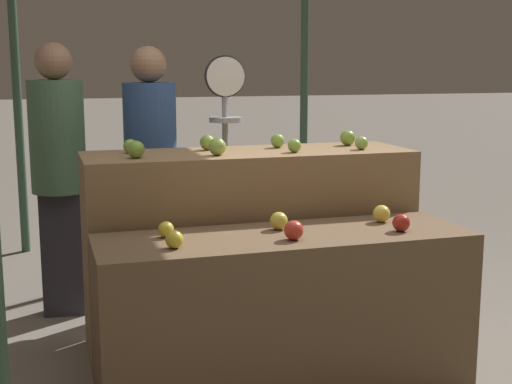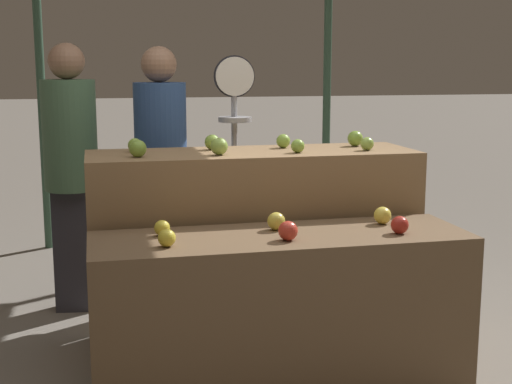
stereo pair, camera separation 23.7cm
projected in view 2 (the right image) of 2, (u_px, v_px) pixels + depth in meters
name	position (u px, v px, depth m)	size (l,w,h in m)	color
display_counter_front	(281.00, 313.00, 3.35)	(1.75, 0.55, 0.76)	brown
display_counter_back	(253.00, 249.00, 3.90)	(1.75, 0.55, 1.08)	olive
apple_front_0	(167.00, 238.00, 3.06)	(0.08, 0.08, 0.08)	gold
apple_front_1	(288.00, 231.00, 3.17)	(0.09, 0.09, 0.09)	red
apple_front_2	(400.00, 225.00, 3.30)	(0.08, 0.08, 0.08)	#AD281E
apple_front_3	(162.00, 228.00, 3.26)	(0.07, 0.07, 0.07)	gold
apple_front_4	(277.00, 221.00, 3.37)	(0.09, 0.09, 0.09)	gold
apple_front_5	(383.00, 215.00, 3.50)	(0.09, 0.09, 0.09)	yellow
apple_back_0	(138.00, 148.00, 3.56)	(0.09, 0.09, 0.09)	#7AA338
apple_back_1	(219.00, 146.00, 3.64)	(0.09, 0.09, 0.09)	#8EB247
apple_back_2	(298.00, 146.00, 3.73)	(0.07, 0.07, 0.07)	#84AD3D
apple_back_3	(367.00, 144.00, 3.83)	(0.07, 0.07, 0.07)	#8EB247
apple_back_4	(135.00, 145.00, 3.76)	(0.07, 0.07, 0.07)	#84AD3D
apple_back_5	(212.00, 142.00, 3.87)	(0.08, 0.08, 0.08)	#84AD3D
apple_back_6	(283.00, 141.00, 3.95)	(0.08, 0.08, 0.08)	#84AD3D
apple_back_7	(355.00, 139.00, 4.03)	(0.09, 0.09, 0.09)	#7AA338
produce_scale	(235.00, 131.00, 4.30)	(0.25, 0.20, 1.59)	#99999E
person_vendor_at_scale	(161.00, 160.00, 4.37)	(0.36, 0.36, 1.64)	#2D2D38
person_customer_left	(71.00, 158.00, 4.36)	(0.37, 0.37, 1.66)	#2D2D38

